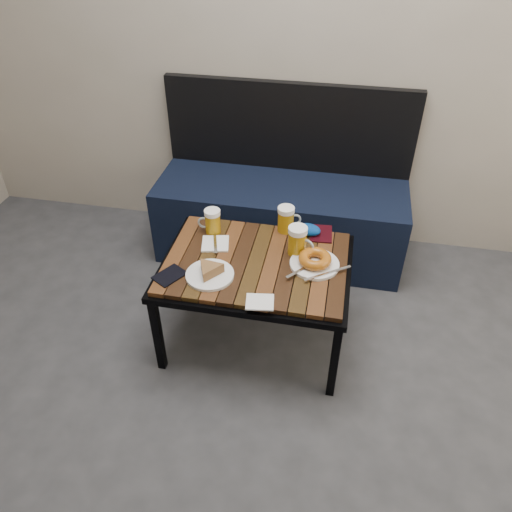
% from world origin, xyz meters
% --- Properties ---
extents(bench, '(1.40, 0.50, 0.95)m').
position_xyz_m(bench, '(-0.01, 1.76, 0.27)').
color(bench, black).
rests_on(bench, ground).
extents(cafe_table, '(0.84, 0.62, 0.47)m').
position_xyz_m(cafe_table, '(-0.02, 1.03, 0.43)').
color(cafe_table, black).
rests_on(cafe_table, ground).
extents(beer_mug_left, '(0.11, 0.08, 0.12)m').
position_xyz_m(beer_mug_left, '(-0.26, 1.21, 0.53)').
color(beer_mug_left, '#AB7A0D').
rests_on(beer_mug_left, cafe_table).
extents(beer_mug_centre, '(0.12, 0.10, 0.13)m').
position_xyz_m(beer_mug_centre, '(0.08, 1.29, 0.54)').
color(beer_mug_centre, '#AB7A0D').
rests_on(beer_mug_centre, cafe_table).
extents(beer_mug_right, '(0.13, 0.10, 0.14)m').
position_xyz_m(beer_mug_right, '(0.15, 1.13, 0.54)').
color(beer_mug_right, '#AB7A0D').
rests_on(beer_mug_right, cafe_table).
extents(plate_pie, '(0.21, 0.21, 0.06)m').
position_xyz_m(plate_pie, '(-0.19, 0.89, 0.49)').
color(plate_pie, white).
rests_on(plate_pie, cafe_table).
extents(plate_bagel, '(0.27, 0.24, 0.06)m').
position_xyz_m(plate_bagel, '(0.24, 1.05, 0.50)').
color(plate_bagel, white).
rests_on(plate_bagel, cafe_table).
extents(napkin_left, '(0.14, 0.16, 0.01)m').
position_xyz_m(napkin_left, '(-0.22, 1.12, 0.48)').
color(napkin_left, white).
rests_on(napkin_left, cafe_table).
extents(napkin_right, '(0.12, 0.11, 0.01)m').
position_xyz_m(napkin_right, '(0.05, 0.77, 0.48)').
color(napkin_right, white).
rests_on(napkin_right, cafe_table).
extents(passport_navy, '(0.15, 0.16, 0.01)m').
position_xyz_m(passport_navy, '(-0.36, 0.86, 0.48)').
color(passport_navy, black).
rests_on(passport_navy, cafe_table).
extents(passport_burgundy, '(0.11, 0.15, 0.01)m').
position_xyz_m(passport_burgundy, '(0.25, 1.29, 0.48)').
color(passport_burgundy, black).
rests_on(passport_burgundy, cafe_table).
extents(knit_pouch, '(0.13, 0.09, 0.05)m').
position_xyz_m(knit_pouch, '(0.19, 1.28, 0.50)').
color(knit_pouch, '#050B8C').
rests_on(knit_pouch, cafe_table).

